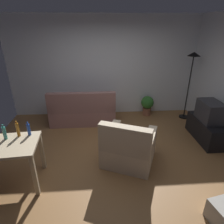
{
  "coord_description": "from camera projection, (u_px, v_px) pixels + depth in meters",
  "views": [
    {
      "loc": [
        -0.17,
        -3.17,
        2.41
      ],
      "look_at": [
        0.1,
        0.5,
        0.75
      ],
      "focal_mm": 30.82,
      "sensor_mm": 36.0,
      "label": 1
    }
  ],
  "objects": [
    {
      "name": "wall_rear",
      "position": [
        104.0,
        67.0,
        5.33
      ],
      "size": [
        5.2,
        0.1,
        2.7
      ],
      "primitive_type": "cube",
      "color": "silver",
      "rests_on": "ground_plane"
    },
    {
      "name": "torchiere_lamp",
      "position": [
        192.0,
        68.0,
        4.95
      ],
      "size": [
        0.32,
        0.32,
        1.81
      ],
      "color": "black",
      "rests_on": "ground_plane"
    },
    {
      "name": "ground_plane",
      "position": [
        109.0,
        156.0,
        3.89
      ],
      "size": [
        5.2,
        4.4,
        0.02
      ],
      "primitive_type": "cube",
      "color": "olive"
    },
    {
      "name": "couch",
      "position": [
        83.0,
        111.0,
        5.16
      ],
      "size": [
        1.69,
        0.84,
        0.92
      ],
      "rotation": [
        0.0,
        0.0,
        3.14
      ],
      "color": "#996B66",
      "rests_on": "ground_plane"
    },
    {
      "name": "tv",
      "position": [
        210.0,
        111.0,
        4.19
      ],
      "size": [
        0.41,
        0.6,
        0.44
      ],
      "rotation": [
        0.0,
        0.0,
        1.57
      ],
      "color": "#2D2D33",
      "rests_on": "tv_stand"
    },
    {
      "name": "bottle_blue",
      "position": [
        29.0,
        129.0,
        3.13
      ],
      "size": [
        0.05,
        0.05,
        0.24
      ],
      "color": "#2347A3",
      "rests_on": "desk"
    },
    {
      "name": "bottle_amber",
      "position": [
        18.0,
        129.0,
        3.1
      ],
      "size": [
        0.05,
        0.05,
        0.27
      ],
      "color": "#9E6019",
      "rests_on": "desk"
    },
    {
      "name": "tv_stand",
      "position": [
        206.0,
        130.0,
        4.38
      ],
      "size": [
        0.44,
        1.1,
        0.48
      ],
      "rotation": [
        0.0,
        0.0,
        1.57
      ],
      "color": "black",
      "rests_on": "ground_plane"
    },
    {
      "name": "bottle_tall",
      "position": [
        4.0,
        133.0,
        3.02
      ],
      "size": [
        0.05,
        0.05,
        0.26
      ],
      "color": "teal",
      "rests_on": "desk"
    },
    {
      "name": "armchair",
      "position": [
        128.0,
        148.0,
        3.59
      ],
      "size": [
        1.16,
        1.13,
        0.92
      ],
      "rotation": [
        0.0,
        0.0,
        2.73
      ],
      "color": "beige",
      "rests_on": "ground_plane"
    },
    {
      "name": "potted_plant",
      "position": [
        147.0,
        104.0,
        5.56
      ],
      "size": [
        0.36,
        0.36,
        0.57
      ],
      "color": "brown",
      "rests_on": "ground_plane"
    }
  ]
}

